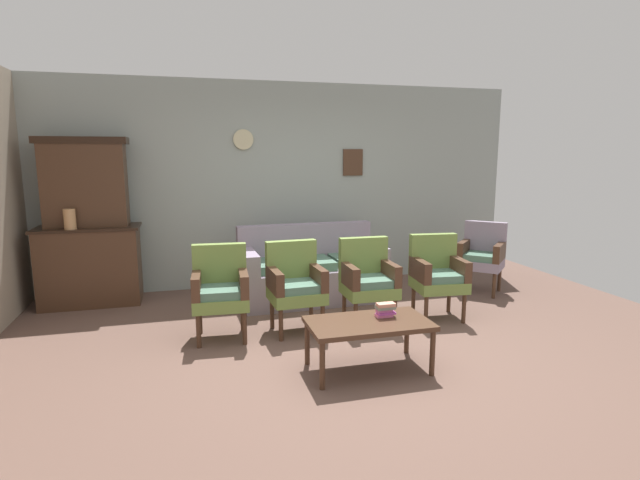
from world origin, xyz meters
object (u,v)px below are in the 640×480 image
vase_on_cabinet (70,219)px  armchair_row_middle (437,273)px  floral_couch (311,273)px  coffee_table (369,326)px  side_cabinet (91,265)px  armchair_by_doorway (220,288)px  armchair_near_couch_end (295,282)px  wingback_chair_by_fireplace (482,254)px  book_stack_on_table (385,309)px  armchair_near_cabinet (368,278)px

vase_on_cabinet → armchair_row_middle: bearing=-19.2°
floral_couch → coffee_table: bearing=-91.2°
side_cabinet → armchair_by_doorway: bearing=-47.3°
armchair_row_middle → coffee_table: 1.61m
floral_couch → armchair_near_couch_end: same height
vase_on_cabinet → coffee_table: 3.66m
floral_couch → coffee_table: size_ratio=1.74×
side_cabinet → armchair_row_middle: 4.02m
wingback_chair_by_fireplace → armchair_row_middle: bearing=-143.7°
vase_on_cabinet → coffee_table: (2.66, -2.42, -0.67)m
vase_on_cabinet → book_stack_on_table: 3.73m
armchair_by_doorway → book_stack_on_table: size_ratio=5.54×
vase_on_cabinet → armchair_by_doorway: 2.12m
side_cabinet → floral_couch: side_cabinet is taller
armchair_row_middle → coffee_table: armchair_row_middle is taller
floral_couch → coffee_table: (-0.04, -2.10, 0.05)m
side_cabinet → book_stack_on_table: (2.69, -2.53, 0.02)m
armchair_by_doorway → armchair_near_couch_end: bearing=-0.4°
side_cabinet → wingback_chair_by_fireplace: size_ratio=1.28×
side_cabinet → coffee_table: 3.62m
vase_on_cabinet → book_stack_on_table: (2.84, -2.35, -0.56)m
armchair_by_doorway → armchair_near_couch_end: size_ratio=1.00×
side_cabinet → armchair_near_couch_end: bearing=-35.5°
coffee_table → wingback_chair_by_fireplace: bearing=39.4°
vase_on_cabinet → armchair_near_cabinet: size_ratio=0.26×
armchair_near_couch_end → wingback_chair_by_fireplace: bearing=16.4°
armchair_by_doorway → armchair_near_cabinet: bearing=-0.4°
vase_on_cabinet → floral_couch: (2.71, -0.32, -0.72)m
vase_on_cabinet → floral_couch: 2.82m
side_cabinet → wingback_chair_by_fireplace: (4.77, -0.75, 0.03)m
vase_on_cabinet → coffee_table: bearing=-42.2°
coffee_table → vase_on_cabinet: bearing=137.8°
side_cabinet → book_stack_on_table: bearing=-43.2°
coffee_table → armchair_near_couch_end: bearing=109.5°
armchair_row_middle → wingback_chair_by_fireplace: size_ratio=1.00×
armchair_near_couch_end → wingback_chair_by_fireplace: 2.74m
armchair_near_cabinet → wingback_chair_by_fireplace: 2.01m
wingback_chair_by_fireplace → book_stack_on_table: size_ratio=5.54×
armchair_near_cabinet → wingback_chair_by_fireplace: same height
vase_on_cabinet → book_stack_on_table: bearing=-39.7°
book_stack_on_table → vase_on_cabinet: bearing=140.3°
armchair_row_middle → wingback_chair_by_fireplace: (1.05, 0.77, 0.00)m
armchair_near_cabinet → armchair_row_middle: 0.81m
coffee_table → armchair_by_doorway: bearing=136.1°
side_cabinet → armchair_near_cabinet: bearing=-27.7°
armchair_row_middle → coffee_table: size_ratio=0.90×
coffee_table → book_stack_on_table: book_stack_on_table is taller
side_cabinet → armchair_near_couch_end: 2.63m
wingback_chair_by_fireplace → side_cabinet: bearing=171.1°
armchair_by_doorway → book_stack_on_table: bearing=-38.0°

